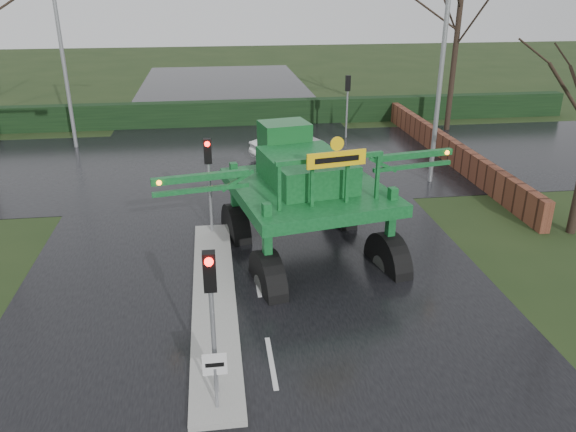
{
  "coord_description": "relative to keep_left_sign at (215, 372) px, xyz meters",
  "views": [
    {
      "loc": [
        -1.09,
        -10.85,
        8.38
      ],
      "look_at": [
        0.97,
        4.17,
        2.0
      ],
      "focal_mm": 35.0,
      "sensor_mm": 36.0,
      "label": 1
    }
  ],
  "objects": [
    {
      "name": "keep_left_sign",
      "position": [
        0.0,
        0.0,
        0.0
      ],
      "size": [
        0.5,
        0.07,
        1.35
      ],
      "color": "gray",
      "rests_on": "ground"
    },
    {
      "name": "traffic_signal_near",
      "position": [
        0.0,
        0.49,
        1.53
      ],
      "size": [
        0.26,
        0.33,
        3.52
      ],
      "color": "gray",
      "rests_on": "ground"
    },
    {
      "name": "road_main",
      "position": [
        1.3,
        11.5,
        -1.05
      ],
      "size": [
        14.0,
        80.0,
        0.02
      ],
      "primitive_type": "cube",
      "color": "black",
      "rests_on": "ground"
    },
    {
      "name": "street_light_left_far",
      "position": [
        -6.89,
        21.5,
        4.93
      ],
      "size": [
        3.85,
        0.3,
        10.0
      ],
      "color": "gray",
      "rests_on": "ground"
    },
    {
      "name": "crop_sprayer",
      "position": [
        1.54,
        5.39,
        1.56
      ],
      "size": [
        9.77,
        6.92,
        5.54
      ],
      "rotation": [
        0.0,
        0.0,
        0.19
      ],
      "color": "black",
      "rests_on": "ground"
    },
    {
      "name": "white_sedan",
      "position": [
        3.98,
        18.09,
        -1.06
      ],
      "size": [
        4.08,
        2.68,
        1.27
      ],
      "primitive_type": "imported",
      "rotation": [
        0.0,
        0.0,
        1.95
      ],
      "color": "silver",
      "rests_on": "ground"
    },
    {
      "name": "traffic_signal_far",
      "position": [
        7.8,
        21.51,
        1.53
      ],
      "size": [
        0.26,
        0.33,
        3.52
      ],
      "rotation": [
        0.0,
        0.0,
        3.14
      ],
      "color": "gray",
      "rests_on": "ground"
    },
    {
      "name": "brick_wall",
      "position": [
        11.8,
        17.5,
        -0.46
      ],
      "size": [
        0.4,
        20.0,
        1.2
      ],
      "primitive_type": "cube",
      "color": "#592D1E",
      "rests_on": "ground"
    },
    {
      "name": "median_island",
      "position": [
        0.0,
        4.5,
        -0.97
      ],
      "size": [
        1.2,
        10.0,
        0.16
      ],
      "primitive_type": "cube",
      "color": "gray",
      "rests_on": "ground"
    },
    {
      "name": "road_cross",
      "position": [
        1.3,
        17.5,
        -1.05
      ],
      "size": [
        80.0,
        12.0,
        0.02
      ],
      "primitive_type": "cube",
      "color": "black",
      "rests_on": "ground"
    },
    {
      "name": "tree_right_far",
      "position": [
        14.3,
        22.5,
        5.44
      ],
      "size": [
        7.0,
        7.0,
        12.05
      ],
      "color": "black",
      "rests_on": "ground"
    },
    {
      "name": "traffic_signal_mid",
      "position": [
        0.0,
        8.99,
        1.53
      ],
      "size": [
        0.26,
        0.33,
        3.52
      ],
      "color": "gray",
      "rests_on": "ground"
    },
    {
      "name": "ground",
      "position": [
        1.3,
        1.5,
        -1.06
      ],
      "size": [
        140.0,
        140.0,
        0.0
      ],
      "primitive_type": "plane",
      "color": "black",
      "rests_on": "ground"
    },
    {
      "name": "street_light_right",
      "position": [
        9.49,
        13.5,
        4.93
      ],
      "size": [
        3.85,
        0.3,
        10.0
      ],
      "color": "gray",
      "rests_on": "ground"
    },
    {
      "name": "hedge_row",
      "position": [
        1.3,
        25.5,
        -0.31
      ],
      "size": [
        44.0,
        0.9,
        1.5
      ],
      "primitive_type": "cube",
      "color": "black",
      "rests_on": "ground"
    }
  ]
}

